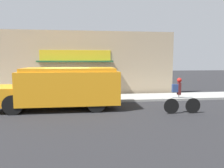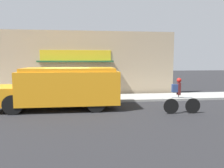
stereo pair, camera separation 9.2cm
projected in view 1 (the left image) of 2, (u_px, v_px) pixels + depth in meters
ground_plane at (68, 104)px, 12.21m from camera, size 70.00×70.00×0.00m
sidewalk at (69, 99)px, 13.32m from camera, size 28.00×2.26×0.13m
storefront at (70, 64)px, 14.52m from camera, size 14.42×0.78×4.37m
school_bus at (63, 87)px, 10.82m from camera, size 6.04×2.61×2.06m
cyclist at (180, 97)px, 9.91m from camera, size 1.73×0.21×1.64m
trash_bin at (86, 89)px, 13.96m from camera, size 0.62×0.62×0.86m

